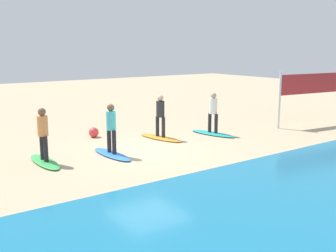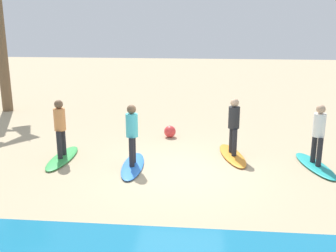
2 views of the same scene
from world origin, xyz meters
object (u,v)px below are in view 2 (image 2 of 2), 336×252
(surfboard_blue, at_px, (133,166))
(beach_ball, at_px, (170,132))
(surfer_teal, at_px, (319,130))
(surfer_green, at_px, (60,124))
(surfboard_orange, at_px, (232,155))
(surfboard_teal, at_px, (315,165))
(surfer_orange, at_px, (234,122))
(surfboard_green, at_px, (62,158))
(surfer_blue, at_px, (132,130))

(surfboard_blue, xyz_separation_m, beach_ball, (-0.74, -2.90, 0.15))
(surfer_teal, bearing_deg, surfer_green, 0.55)
(surfboard_orange, relative_size, beach_ball, 5.30)
(beach_ball, bearing_deg, surfboard_blue, 75.65)
(surfboard_orange, xyz_separation_m, beach_ball, (1.99, -1.79, 0.15))
(beach_ball, bearing_deg, surfer_teal, 149.96)
(surfer_teal, distance_m, surfer_green, 7.03)
(surfboard_blue, bearing_deg, surfboard_teal, 93.03)
(surfboard_orange, height_order, surfboard_blue, same)
(surfer_teal, xyz_separation_m, surfer_orange, (2.18, -0.62, 0.00))
(surfboard_green, height_order, surfer_green, surfer_green)
(surfboard_teal, relative_size, surfer_teal, 1.28)
(surfer_green, bearing_deg, beach_ball, -139.05)
(surfboard_teal, distance_m, surfboard_orange, 2.27)
(surfer_teal, xyz_separation_m, surfer_blue, (4.91, 0.49, 0.00))
(surfboard_orange, distance_m, surfer_orange, 0.99)
(surfer_teal, bearing_deg, surfboard_orange, -15.85)
(surfer_teal, bearing_deg, beach_ball, -30.04)
(surfboard_teal, height_order, surfer_orange, surfer_orange)
(surfer_green, height_order, beach_ball, surfer_green)
(surfboard_green, bearing_deg, surfboard_blue, 79.02)
(surfer_teal, height_order, surfer_orange, same)
(surfboard_orange, distance_m, surfer_blue, 3.11)
(surfer_orange, relative_size, surfboard_green, 0.78)
(surfer_teal, relative_size, surfboard_blue, 0.78)
(beach_ball, bearing_deg, surfboard_green, 40.95)
(surfer_orange, distance_m, surfboard_blue, 3.11)
(surfboard_orange, bearing_deg, surfer_blue, -79.54)
(surfboard_orange, height_order, surfboard_green, same)
(surfer_teal, height_order, surfer_blue, same)
(surfer_teal, height_order, surfboard_blue, surfer_teal)
(surfboard_orange, xyz_separation_m, surfboard_blue, (2.73, 1.11, 0.00))
(surfer_orange, bearing_deg, surfboard_blue, 22.11)
(surfboard_green, distance_m, beach_ball, 3.78)
(surfer_blue, relative_size, beach_ball, 4.14)
(surfer_green, xyz_separation_m, beach_ball, (-2.86, -2.48, -0.84))
(surfboard_teal, height_order, surfboard_blue, same)
(surfboard_orange, bearing_deg, surfer_orange, 168.34)
(surfer_orange, relative_size, beach_ball, 4.14)
(surfboard_green, bearing_deg, surfer_teal, 90.87)
(surfboard_green, bearing_deg, surfer_green, 90.33)
(surfer_teal, relative_size, surfer_green, 1.00)
(beach_ball, bearing_deg, surfer_orange, 137.97)
(surfer_green, bearing_deg, surfboard_blue, 168.69)
(surfer_blue, bearing_deg, beach_ball, -104.35)
(surfer_blue, bearing_deg, surfboard_green, -11.31)
(surfer_teal, distance_m, surfboard_blue, 5.03)
(surfboard_orange, bearing_deg, surfboard_green, -93.59)
(surfer_blue, distance_m, surfer_green, 2.16)
(surfboard_blue, distance_m, surfer_blue, 0.99)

